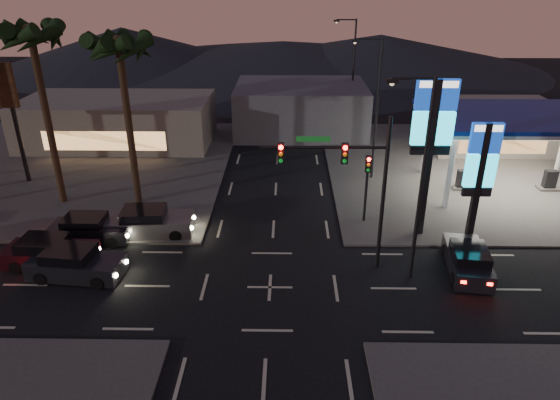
{
  "coord_description": "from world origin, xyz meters",
  "views": [
    {
      "loc": [
        0.82,
        -20.2,
        14.04
      ],
      "look_at": [
        0.43,
        3.65,
        3.0
      ],
      "focal_mm": 32.0,
      "sensor_mm": 36.0,
      "label": 1
    }
  ],
  "objects_px": {
    "pylon_sign_short": "(481,166)",
    "car_lane_a_front": "(75,264)",
    "gas_station": "(519,120)",
    "suv_station": "(468,260)",
    "car_lane_a_mid": "(49,253)",
    "car_lane_b_mid": "(90,229)",
    "pylon_sign_tall": "(433,128)",
    "traffic_signal_mast": "(349,173)",
    "car_lane_b_front": "(149,222)"
  },
  "relations": [
    {
      "from": "pylon_sign_short",
      "to": "car_lane_a_front",
      "type": "height_order",
      "value": "pylon_sign_short"
    },
    {
      "from": "pylon_sign_short",
      "to": "traffic_signal_mast",
      "type": "height_order",
      "value": "traffic_signal_mast"
    },
    {
      "from": "car_lane_b_front",
      "to": "car_lane_b_mid",
      "type": "distance_m",
      "value": 3.26
    },
    {
      "from": "pylon_sign_short",
      "to": "car_lane_b_mid",
      "type": "relative_size",
      "value": 1.53
    },
    {
      "from": "car_lane_b_mid",
      "to": "suv_station",
      "type": "height_order",
      "value": "car_lane_b_mid"
    },
    {
      "from": "pylon_sign_short",
      "to": "car_lane_b_mid",
      "type": "bearing_deg",
      "value": 179.92
    },
    {
      "from": "pylon_sign_short",
      "to": "car_lane_a_front",
      "type": "bearing_deg",
      "value": -169.95
    },
    {
      "from": "pylon_sign_short",
      "to": "car_lane_b_mid",
      "type": "height_order",
      "value": "pylon_sign_short"
    },
    {
      "from": "gas_station",
      "to": "traffic_signal_mast",
      "type": "relative_size",
      "value": 1.53
    },
    {
      "from": "gas_station",
      "to": "car_lane_a_mid",
      "type": "height_order",
      "value": "gas_station"
    },
    {
      "from": "traffic_signal_mast",
      "to": "car_lane_a_front",
      "type": "height_order",
      "value": "traffic_signal_mast"
    },
    {
      "from": "traffic_signal_mast",
      "to": "car_lane_b_mid",
      "type": "distance_m",
      "value": 15.03
    },
    {
      "from": "pylon_sign_short",
      "to": "car_lane_a_front",
      "type": "xyz_separation_m",
      "value": [
        -20.74,
        -3.67,
        -3.94
      ]
    },
    {
      "from": "gas_station",
      "to": "car_lane_b_front",
      "type": "distance_m",
      "value": 24.51
    },
    {
      "from": "car_lane_a_mid",
      "to": "car_lane_b_front",
      "type": "xyz_separation_m",
      "value": [
        4.34,
        3.38,
        0.04
      ]
    },
    {
      "from": "car_lane_b_front",
      "to": "car_lane_b_mid",
      "type": "xyz_separation_m",
      "value": [
        -3.18,
        -0.76,
        -0.06
      ]
    },
    {
      "from": "pylon_sign_tall",
      "to": "traffic_signal_mast",
      "type": "relative_size",
      "value": 1.12
    },
    {
      "from": "pylon_sign_tall",
      "to": "car_lane_a_front",
      "type": "xyz_separation_m",
      "value": [
        -18.24,
        -4.67,
        -5.68
      ]
    },
    {
      "from": "car_lane_a_front",
      "to": "suv_station",
      "type": "bearing_deg",
      "value": 2.24
    },
    {
      "from": "pylon_sign_short",
      "to": "car_lane_b_front",
      "type": "relative_size",
      "value": 1.38
    },
    {
      "from": "gas_station",
      "to": "car_lane_b_front",
      "type": "relative_size",
      "value": 2.4
    },
    {
      "from": "car_lane_a_mid",
      "to": "pylon_sign_tall",
      "type": "bearing_deg",
      "value": 10.18
    },
    {
      "from": "pylon_sign_short",
      "to": "suv_station",
      "type": "xyz_separation_m",
      "value": [
        -1.01,
        -2.9,
        -3.98
      ]
    },
    {
      "from": "car_lane_a_mid",
      "to": "car_lane_b_mid",
      "type": "relative_size",
      "value": 1.04
    },
    {
      "from": "car_lane_a_mid",
      "to": "suv_station",
      "type": "distance_m",
      "value": 21.51
    },
    {
      "from": "car_lane_a_front",
      "to": "car_lane_b_mid",
      "type": "relative_size",
      "value": 1.07
    },
    {
      "from": "car_lane_a_front",
      "to": "car_lane_a_mid",
      "type": "height_order",
      "value": "car_lane_a_front"
    },
    {
      "from": "pylon_sign_short",
      "to": "car_lane_a_front",
      "type": "distance_m",
      "value": 21.43
    },
    {
      "from": "traffic_signal_mast",
      "to": "car_lane_b_front",
      "type": "xyz_separation_m",
      "value": [
        -10.93,
        3.3,
        -4.48
      ]
    },
    {
      "from": "traffic_signal_mast",
      "to": "car_lane_a_front",
      "type": "bearing_deg",
      "value": -175.08
    },
    {
      "from": "car_lane_a_front",
      "to": "suv_station",
      "type": "distance_m",
      "value": 19.74
    },
    {
      "from": "pylon_sign_tall",
      "to": "car_lane_b_front",
      "type": "bearing_deg",
      "value": -179.21
    },
    {
      "from": "pylon_sign_short",
      "to": "car_lane_a_mid",
      "type": "height_order",
      "value": "pylon_sign_short"
    },
    {
      "from": "car_lane_b_front",
      "to": "pylon_sign_tall",
      "type": "bearing_deg",
      "value": 0.79
    },
    {
      "from": "car_lane_a_front",
      "to": "car_lane_b_front",
      "type": "distance_m",
      "value": 5.14
    },
    {
      "from": "car_lane_a_mid",
      "to": "car_lane_b_mid",
      "type": "xyz_separation_m",
      "value": [
        1.17,
        2.62,
        -0.02
      ]
    },
    {
      "from": "gas_station",
      "to": "pylon_sign_short",
      "type": "bearing_deg",
      "value": -123.69
    },
    {
      "from": "gas_station",
      "to": "car_lane_b_mid",
      "type": "bearing_deg",
      "value": -164.17
    },
    {
      "from": "traffic_signal_mast",
      "to": "car_lane_a_mid",
      "type": "height_order",
      "value": "traffic_signal_mast"
    },
    {
      "from": "gas_station",
      "to": "car_lane_b_front",
      "type": "height_order",
      "value": "gas_station"
    },
    {
      "from": "gas_station",
      "to": "car_lane_b_mid",
      "type": "distance_m",
      "value": 27.74
    },
    {
      "from": "pylon_sign_short",
      "to": "suv_station",
      "type": "bearing_deg",
      "value": -109.18
    },
    {
      "from": "pylon_sign_tall",
      "to": "pylon_sign_short",
      "type": "relative_size",
      "value": 1.29
    },
    {
      "from": "pylon_sign_tall",
      "to": "pylon_sign_short",
      "type": "distance_m",
      "value": 3.2
    },
    {
      "from": "car_lane_b_mid",
      "to": "suv_station",
      "type": "distance_m",
      "value": 20.55
    },
    {
      "from": "gas_station",
      "to": "car_lane_b_mid",
      "type": "xyz_separation_m",
      "value": [
        -26.35,
        -7.47,
        -4.39
      ]
    },
    {
      "from": "gas_station",
      "to": "car_lane_a_mid",
      "type": "bearing_deg",
      "value": -159.86
    },
    {
      "from": "suv_station",
      "to": "car_lane_a_front",
      "type": "bearing_deg",
      "value": -177.76
    },
    {
      "from": "pylon_sign_tall",
      "to": "traffic_signal_mast",
      "type": "distance_m",
      "value": 6.02
    },
    {
      "from": "gas_station",
      "to": "pylon_sign_tall",
      "type": "distance_m",
      "value": 10.01
    }
  ]
}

